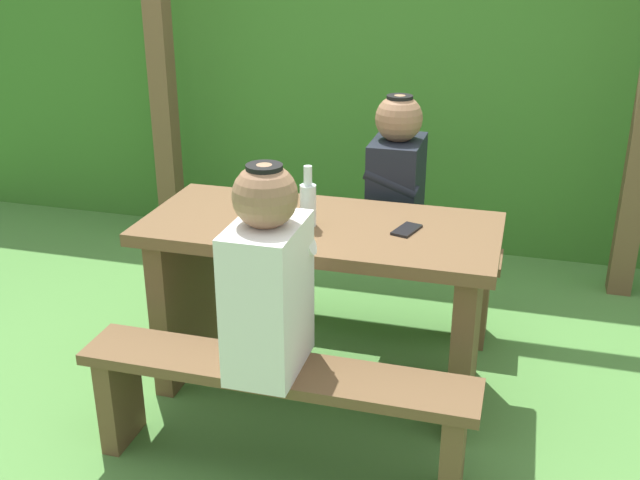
{
  "coord_description": "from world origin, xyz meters",
  "views": [
    {
      "loc": [
        0.74,
        -2.66,
        1.81
      ],
      "look_at": [
        0.0,
        0.0,
        0.67
      ],
      "focal_mm": 42.36,
      "sensor_mm": 36.0,
      "label": 1
    }
  ],
  "objects_px": {
    "person_black_coat": "(396,180)",
    "bottle_left": "(256,200)",
    "bench_near": "(276,396)",
    "bench_far": "(352,266)",
    "picnic_table": "(320,278)",
    "bottle_right": "(308,202)",
    "cell_phone": "(407,230)",
    "person_white_shirt": "(268,278)",
    "drinking_glass": "(293,223)"
  },
  "relations": [
    {
      "from": "bench_far",
      "to": "person_black_coat",
      "type": "bearing_deg",
      "value": -0.95
    },
    {
      "from": "person_white_shirt",
      "to": "cell_phone",
      "type": "relative_size",
      "value": 5.14
    },
    {
      "from": "bench_far",
      "to": "bench_near",
      "type": "bearing_deg",
      "value": -90.0
    },
    {
      "from": "picnic_table",
      "to": "person_black_coat",
      "type": "height_order",
      "value": "person_black_coat"
    },
    {
      "from": "picnic_table",
      "to": "bottle_right",
      "type": "bearing_deg",
      "value": -137.56
    },
    {
      "from": "bottle_right",
      "to": "person_black_coat",
      "type": "bearing_deg",
      "value": 68.28
    },
    {
      "from": "person_white_shirt",
      "to": "drinking_glass",
      "type": "relative_size",
      "value": 7.89
    },
    {
      "from": "drinking_glass",
      "to": "bottle_right",
      "type": "relative_size",
      "value": 0.38
    },
    {
      "from": "bottle_right",
      "to": "bottle_left",
      "type": "bearing_deg",
      "value": -166.83
    },
    {
      "from": "cell_phone",
      "to": "picnic_table",
      "type": "bearing_deg",
      "value": -161.78
    },
    {
      "from": "bottle_left",
      "to": "cell_phone",
      "type": "distance_m",
      "value": 0.59
    },
    {
      "from": "picnic_table",
      "to": "person_black_coat",
      "type": "distance_m",
      "value": 0.65
    },
    {
      "from": "bench_near",
      "to": "bottle_right",
      "type": "distance_m",
      "value": 0.75
    },
    {
      "from": "picnic_table",
      "to": "person_white_shirt",
      "type": "height_order",
      "value": "person_white_shirt"
    },
    {
      "from": "bench_far",
      "to": "bottle_right",
      "type": "bearing_deg",
      "value": -93.62
    },
    {
      "from": "person_white_shirt",
      "to": "drinking_glass",
      "type": "bearing_deg",
      "value": 96.21
    },
    {
      "from": "person_black_coat",
      "to": "person_white_shirt",
      "type": "bearing_deg",
      "value": -101.02
    },
    {
      "from": "person_black_coat",
      "to": "bottle_right",
      "type": "xyz_separation_m",
      "value": [
        -0.24,
        -0.6,
        0.08
      ]
    },
    {
      "from": "picnic_table",
      "to": "cell_phone",
      "type": "xyz_separation_m",
      "value": [
        0.34,
        0.01,
        0.24
      ]
    },
    {
      "from": "person_white_shirt",
      "to": "bottle_right",
      "type": "distance_m",
      "value": 0.54
    },
    {
      "from": "person_black_coat",
      "to": "drinking_glass",
      "type": "xyz_separation_m",
      "value": [
        -0.27,
        -0.7,
        0.03
      ]
    },
    {
      "from": "bench_near",
      "to": "bench_far",
      "type": "distance_m",
      "value": 1.14
    },
    {
      "from": "person_black_coat",
      "to": "drinking_glass",
      "type": "height_order",
      "value": "person_black_coat"
    },
    {
      "from": "bench_far",
      "to": "bottle_right",
      "type": "height_order",
      "value": "bottle_right"
    },
    {
      "from": "bench_far",
      "to": "person_black_coat",
      "type": "relative_size",
      "value": 1.95
    },
    {
      "from": "bottle_right",
      "to": "bench_near",
      "type": "bearing_deg",
      "value": -85.9
    },
    {
      "from": "bench_near",
      "to": "bottle_left",
      "type": "relative_size",
      "value": 5.96
    },
    {
      "from": "picnic_table",
      "to": "bottle_right",
      "type": "relative_size",
      "value": 5.82
    },
    {
      "from": "person_white_shirt",
      "to": "person_black_coat",
      "type": "distance_m",
      "value": 1.15
    },
    {
      "from": "bottle_right",
      "to": "cell_phone",
      "type": "xyz_separation_m",
      "value": [
        0.38,
        0.04,
        -0.09
      ]
    },
    {
      "from": "person_white_shirt",
      "to": "picnic_table",
      "type": "bearing_deg",
      "value": 88.05
    },
    {
      "from": "bench_near",
      "to": "cell_phone",
      "type": "height_order",
      "value": "cell_phone"
    },
    {
      "from": "person_white_shirt",
      "to": "cell_phone",
      "type": "xyz_separation_m",
      "value": [
        0.36,
        0.57,
        -0.01
      ]
    },
    {
      "from": "bottle_left",
      "to": "cell_phone",
      "type": "relative_size",
      "value": 1.68
    },
    {
      "from": "bench_far",
      "to": "bottle_left",
      "type": "xyz_separation_m",
      "value": [
        -0.24,
        -0.65,
        0.53
      ]
    },
    {
      "from": "person_white_shirt",
      "to": "bottle_right",
      "type": "relative_size",
      "value": 2.99
    },
    {
      "from": "bench_far",
      "to": "bottle_left",
      "type": "height_order",
      "value": "bottle_left"
    },
    {
      "from": "bench_far",
      "to": "person_black_coat",
      "type": "distance_m",
      "value": 0.49
    },
    {
      "from": "bench_near",
      "to": "bench_far",
      "type": "xyz_separation_m",
      "value": [
        0.0,
        1.14,
        0.0
      ]
    },
    {
      "from": "person_black_coat",
      "to": "bottle_left",
      "type": "bearing_deg",
      "value": -124.03
    },
    {
      "from": "person_black_coat",
      "to": "bench_near",
      "type": "bearing_deg",
      "value": -100.05
    },
    {
      "from": "bench_near",
      "to": "drinking_glass",
      "type": "distance_m",
      "value": 0.65
    },
    {
      "from": "bench_near",
      "to": "cell_phone",
      "type": "bearing_deg",
      "value": 59.32
    },
    {
      "from": "person_white_shirt",
      "to": "bottle_right",
      "type": "height_order",
      "value": "person_white_shirt"
    },
    {
      "from": "person_black_coat",
      "to": "cell_phone",
      "type": "xyz_separation_m",
      "value": [
        0.14,
        -0.56,
        -0.01
      ]
    },
    {
      "from": "bottle_left",
      "to": "bottle_right",
      "type": "relative_size",
      "value": 0.98
    },
    {
      "from": "person_black_coat",
      "to": "bottle_left",
      "type": "height_order",
      "value": "person_black_coat"
    },
    {
      "from": "drinking_glass",
      "to": "picnic_table",
      "type": "bearing_deg",
      "value": 64.32
    },
    {
      "from": "picnic_table",
      "to": "bench_near",
      "type": "height_order",
      "value": "picnic_table"
    },
    {
      "from": "bench_near",
      "to": "cell_phone",
      "type": "relative_size",
      "value": 10.0
    }
  ]
}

